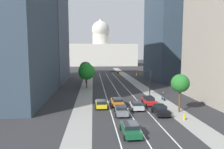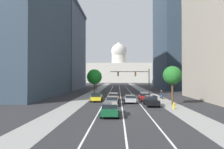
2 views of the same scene
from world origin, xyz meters
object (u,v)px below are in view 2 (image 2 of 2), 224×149
(capitol_building, at_px, (119,71))
(street_tree_mid_left, at_px, (94,77))
(car_green, at_px, (110,109))
(street_tree_near_right, at_px, (172,75))
(car_silver, at_px, (130,99))
(cyclist, at_px, (161,95))
(street_tree_near_left, at_px, (96,76))
(car_red, at_px, (145,96))
(car_orange, at_px, (113,96))
(car_yellow, at_px, (97,97))
(car_black, at_px, (151,101))
(car_gray, at_px, (112,101))
(fire_hydrant, at_px, (174,106))
(traffic_signal_mast, at_px, (136,77))

(capitol_building, height_order, street_tree_mid_left, capitol_building)
(car_green, bearing_deg, street_tree_mid_left, 10.23)
(car_green, xyz_separation_m, street_tree_near_right, (9.87, 8.51, 4.02))
(capitol_building, relative_size, car_green, 11.32)
(car_silver, distance_m, cyclist, 9.23)
(capitol_building, height_order, street_tree_near_left, capitol_building)
(car_red, xyz_separation_m, street_tree_near_left, (-12.96, 27.60, 4.24))
(capitol_building, height_order, car_silver, capitol_building)
(capitol_building, relative_size, cyclist, 30.13)
(street_tree_mid_left, bearing_deg, cyclist, -44.01)
(car_orange, bearing_deg, capitol_building, -3.03)
(street_tree_near_left, bearing_deg, car_orange, -76.29)
(car_orange, relative_size, car_yellow, 1.05)
(car_black, height_order, street_tree_near_right, street_tree_near_right)
(car_gray, height_order, car_black, car_black)
(fire_hydrant, distance_m, street_tree_mid_left, 32.02)
(traffic_signal_mast, height_order, street_tree_near_right, traffic_signal_mast)
(car_orange, relative_size, street_tree_near_left, 0.63)
(capitol_building, bearing_deg, car_gray, -90.71)
(traffic_signal_mast, bearing_deg, car_silver, -102.68)
(fire_hydrant, bearing_deg, traffic_signal_mast, 103.81)
(car_black, distance_m, fire_hydrant, 3.86)
(street_tree_near_right, bearing_deg, street_tree_mid_left, 123.96)
(capitol_building, bearing_deg, street_tree_mid_left, -94.47)
(car_green, xyz_separation_m, car_yellow, (-3.07, 12.10, 0.02))
(fire_hydrant, bearing_deg, capitol_building, 93.28)
(capitol_building, xyz_separation_m, cyclist, (8.49, -115.08, -9.35))
(car_silver, relative_size, street_tree_near_left, 0.59)
(car_gray, height_order, car_green, car_green)
(car_green, distance_m, street_tree_near_left, 42.16)
(car_black, bearing_deg, fire_hydrant, -138.30)
(car_silver, height_order, street_tree_near_left, street_tree_near_left)
(car_green, xyz_separation_m, car_black, (6.16, 7.22, 0.02))
(traffic_signal_mast, relative_size, street_tree_near_left, 1.28)
(car_green, bearing_deg, cyclist, -31.65)
(car_red, height_order, car_silver, car_red)
(car_gray, xyz_separation_m, car_black, (6.16, -0.74, 0.09))
(car_red, bearing_deg, street_tree_mid_left, 32.77)
(car_yellow, bearing_deg, traffic_signal_mast, -48.98)
(street_tree_near_right, bearing_deg, capitol_building, 93.86)
(car_orange, bearing_deg, street_tree_mid_left, 15.96)
(capitol_building, distance_m, street_tree_near_right, 123.67)
(car_black, bearing_deg, cyclist, -24.69)
(capitol_building, relative_size, street_tree_near_right, 8.16)
(cyclist, bearing_deg, street_tree_mid_left, 42.10)
(car_yellow, bearing_deg, street_tree_near_right, -107.16)
(car_red, height_order, traffic_signal_mast, traffic_signal_mast)
(car_red, distance_m, car_green, 15.11)
(car_red, height_order, car_yellow, car_yellow)
(traffic_signal_mast, xyz_separation_m, cyclist, (4.93, -2.94, -3.72))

